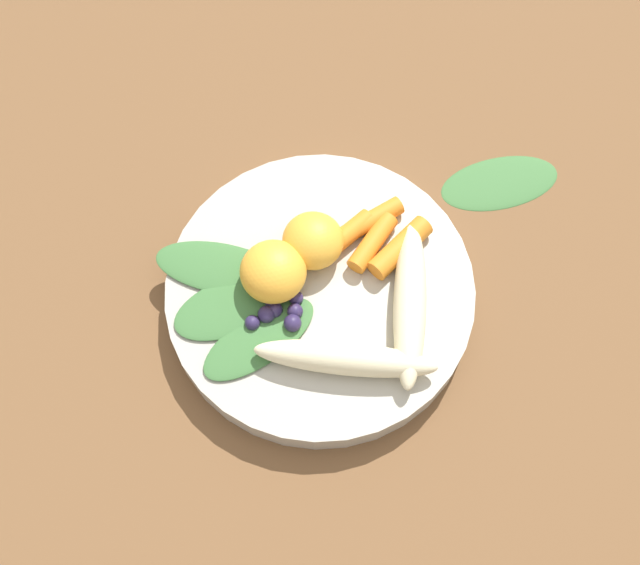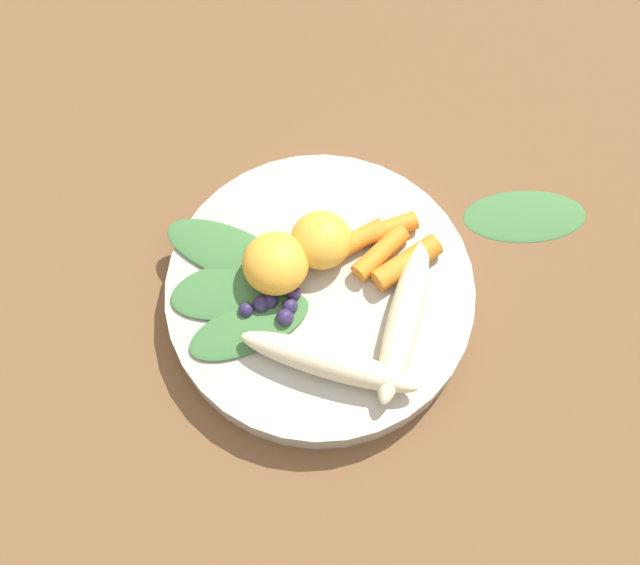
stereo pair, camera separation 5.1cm
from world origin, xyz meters
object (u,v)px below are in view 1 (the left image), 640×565
Objects in this scene: bowl at (320,294)px; banana_peeled_right at (345,358)px; orange_segment_near at (273,272)px; kale_leaf_stray at (500,182)px; banana_peeled_left at (410,303)px.

bowl is 0.07m from banana_peeled_right.
orange_segment_near reaches higher than bowl.
bowl is 2.31× the size of kale_leaf_stray.
orange_segment_near is at bearing -165.76° from kale_leaf_stray.
bowl is at bearing 112.71° from banana_peeled_right.
orange_segment_near reaches higher than banana_peeled_left.
orange_segment_near is (-0.03, 0.02, 0.03)m from bowl.
banana_peeled_right reaches higher than kale_leaf_stray.
banana_peeled_right is at bearing -82.73° from orange_segment_near.
orange_segment_near reaches higher than kale_leaf_stray.
orange_segment_near is at bearing 134.96° from banana_peeled_right.
banana_peeled_right is 2.66× the size of orange_segment_near.
banana_peeled_left is at bearing -47.03° from bowl.
bowl is 0.08m from banana_peeled_left.
banana_peeled_right reaches higher than bowl.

